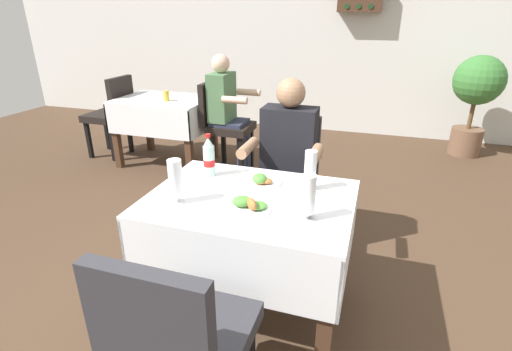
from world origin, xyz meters
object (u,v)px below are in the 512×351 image
at_px(main_dining_table, 250,228).
at_px(beer_glass_middle, 176,180).
at_px(beer_glass_left, 308,198).
at_px(background_table_tumbler, 166,96).
at_px(seated_diner_far, 287,162).
at_px(cola_bottle_primary, 209,158).
at_px(background_chair_right, 223,121).
at_px(beer_glass_right, 310,170).
at_px(chair_near_camera_side, 180,340).
at_px(background_dining_table, 165,115).
at_px(background_patron, 227,107).
at_px(plate_far_diner, 260,180).
at_px(potted_plant_corner, 476,93).
at_px(plate_near_camera, 248,206).
at_px(background_chair_left, 112,112).
at_px(chair_far_diner_seat, 285,176).

xyz_separation_m(main_dining_table, beer_glass_middle, (-0.33, -0.17, 0.30)).
height_order(beer_glass_left, background_table_tumbler, beer_glass_left).
bearing_deg(seated_diner_far, cola_bottle_primary, -126.02).
bearing_deg(background_table_tumbler, background_chair_right, 10.21).
distance_m(beer_glass_right, background_table_tumbler, 2.59).
distance_m(main_dining_table, cola_bottle_primary, 0.48).
distance_m(main_dining_table, background_chair_right, 2.30).
bearing_deg(chair_near_camera_side, background_dining_table, 121.29).
bearing_deg(background_patron, background_table_tumbler, -170.53).
bearing_deg(plate_far_diner, background_patron, 117.03).
bearing_deg(potted_plant_corner, plate_near_camera, -114.48).
distance_m(background_chair_left, background_patron, 1.50).
distance_m(plate_far_diner, beer_glass_right, 0.29).
bearing_deg(beer_glass_middle, cola_bottle_primary, 88.25).
height_order(chair_far_diner_seat, background_table_tumbler, chair_far_diner_seat).
xyz_separation_m(plate_far_diner, beer_glass_right, (0.27, 0.01, 0.09)).
bearing_deg(potted_plant_corner, main_dining_table, -115.83).
xyz_separation_m(background_chair_left, background_patron, (1.49, -0.00, 0.16)).
xyz_separation_m(cola_bottle_primary, background_table_tumbler, (-1.31, 1.76, -0.05)).
height_order(beer_glass_middle, background_chair_left, beer_glass_middle).
bearing_deg(beer_glass_left, chair_near_camera_side, -116.57).
xyz_separation_m(seated_diner_far, beer_glass_left, (0.29, -0.81, 0.16)).
relative_size(beer_glass_middle, beer_glass_right, 1.04).
bearing_deg(plate_far_diner, cola_bottle_primary, 176.56).
xyz_separation_m(beer_glass_middle, background_chair_right, (-0.68, 2.23, -0.33)).
height_order(background_chair_left, background_table_tumbler, background_chair_left).
distance_m(plate_near_camera, cola_bottle_primary, 0.49).
height_order(background_chair_right, potted_plant_corner, potted_plant_corner).
relative_size(main_dining_table, background_dining_table, 1.03).
distance_m(beer_glass_left, background_patron, 2.55).
xyz_separation_m(beer_glass_middle, background_table_tumbler, (-1.30, 2.12, -0.07)).
xyz_separation_m(main_dining_table, beer_glass_left, (0.32, -0.14, 0.29)).
bearing_deg(plate_near_camera, background_dining_table, 128.81).
height_order(chair_near_camera_side, beer_glass_right, beer_glass_right).
height_order(chair_near_camera_side, seated_diner_far, seated_diner_far).
relative_size(plate_far_diner, beer_glass_right, 1.17).
bearing_deg(background_chair_left, main_dining_table, -40.09).
bearing_deg(main_dining_table, background_table_tumbler, 129.74).
height_order(background_chair_right, background_table_tumbler, background_chair_right).
xyz_separation_m(beer_glass_left, cola_bottle_primary, (-0.64, 0.34, -0.00)).
xyz_separation_m(chair_far_diner_seat, background_table_tumbler, (-1.62, 1.17, 0.26)).
distance_m(seated_diner_far, beer_glass_middle, 0.93).
height_order(beer_glass_left, cola_bottle_primary, cola_bottle_primary).
relative_size(chair_far_diner_seat, beer_glass_middle, 4.27).
height_order(plate_far_diner, beer_glass_middle, beer_glass_middle).
xyz_separation_m(beer_glass_left, beer_glass_middle, (-0.65, -0.03, 0.01)).
relative_size(chair_far_diner_seat, chair_near_camera_side, 1.00).
relative_size(seated_diner_far, background_dining_table, 1.23).
xyz_separation_m(background_table_tumbler, potted_plant_corner, (3.29, 1.50, -0.04)).
height_order(main_dining_table, background_chair_left, background_chair_left).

